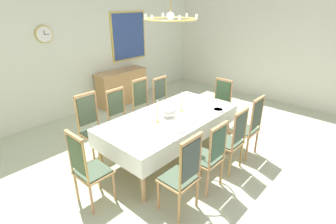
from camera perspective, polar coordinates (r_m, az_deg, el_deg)
The scene contains 27 objects.
ground at distance 4.82m, azimuth 0.24°, elevation -9.58°, with size 8.14×6.01×0.04m, color #B2BB9D.
back_wall at distance 6.57m, azimuth -20.46°, elevation 12.54°, with size 8.14×0.08×3.05m, color silver.
right_wall at distance 7.69m, azimuth 21.75°, elevation 13.78°, with size 0.08×6.01×3.05m, color silver.
dining_table at distance 4.46m, azimuth 0.47°, elevation -1.82°, with size 2.46×1.21×0.78m.
tablecloth at distance 4.45m, azimuth 0.47°, elevation -1.74°, with size 2.48×1.23×0.31m.
chair_south_a at distance 3.36m, azimuth 3.21°, elevation -13.62°, with size 0.44×0.42×1.16m.
chair_north_a at distance 4.70m, azimuth -16.43°, elevation -3.01°, with size 0.44×0.42×1.17m.
chair_south_b at distance 3.79m, azimuth 9.16°, elevation -9.50°, with size 0.44×0.42×1.10m.
chair_north_b at distance 5.02m, azimuth -10.44°, elevation -0.98°, with size 0.44×0.42×1.10m.
chair_south_c at distance 4.27m, azimuth 13.88°, elevation -5.87°, with size 0.44×0.42×1.10m.
chair_north_c at distance 5.38m, azimuth -5.22°, elevation 1.30°, with size 0.44×0.42×1.16m.
chair_south_d at distance 4.74m, azimuth 17.42°, elevation -3.01°, with size 0.44×0.42×1.15m.
chair_north_d at distance 5.78m, azimuth -0.87°, elevation 2.65°, with size 0.44×0.42×1.06m.
chair_head_west at distance 3.63m, azimuth -17.37°, elevation -11.84°, with size 0.42×0.44×1.13m.
chair_head_east at distance 5.74m, azimuth 11.36°, elevation 2.05°, with size 0.42×0.44×1.07m.
soup_tureen at distance 4.37m, azimuth 0.24°, elevation 0.12°, with size 0.25×0.25×0.21m.
candlestick_west at distance 4.16m, azimuth -2.32°, elevation -0.28°, with size 0.07×0.07×0.38m.
candlestick_east at distance 4.58m, azimuth 3.03°, elevation 1.84°, with size 0.07×0.07×0.35m.
bowl_near_left at distance 4.54m, azimuth -6.85°, elevation -0.23°, with size 0.16×0.16×0.03m.
bowl_near_right at distance 3.92m, azimuth 2.66°, elevation -4.06°, with size 0.17×0.17×0.03m.
bowl_far_left at distance 4.71m, azimuth 11.06°, elevation 0.45°, with size 0.20×0.20×0.04m.
spoon_primary at distance 4.50m, azimuth -8.05°, elevation -0.69°, with size 0.05×0.18×0.01m.
spoon_secondary at distance 3.86m, azimuth 1.28°, elevation -4.70°, with size 0.05×0.18×0.01m.
sideboard at distance 7.15m, azimuth -10.20°, elevation 5.53°, with size 1.44×0.48×0.90m.
mounted_clock at distance 6.18m, azimuth -25.87°, elevation 15.27°, with size 0.36×0.06×0.36m.
framed_painting at distance 7.41m, azimuth -8.71°, elevation 16.32°, with size 1.16×0.05×1.28m.
chandelier at distance 4.03m, azimuth 0.56°, elevation 20.05°, with size 0.80×0.79×0.66m.
Camera 1 is at (-3.02, -2.69, 2.61)m, focal length 27.43 mm.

